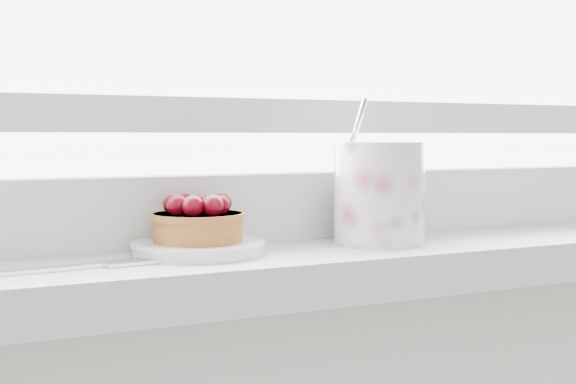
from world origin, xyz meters
TOP-DOWN VIEW (x-y plane):
  - saucer at (-0.09, 1.90)m, footprint 0.12×0.12m
  - raspberry_tart at (-0.09, 1.90)m, footprint 0.09×0.09m
  - floral_mug at (0.10, 1.89)m, footprint 0.14×0.12m
  - fork at (-0.22, 1.86)m, footprint 0.21×0.04m

SIDE VIEW (x-z plane):
  - fork at x=-0.22m, z-range 0.94..0.94m
  - saucer at x=-0.09m, z-range 0.94..0.95m
  - raspberry_tart at x=-0.09m, z-range 0.95..0.99m
  - floral_mug at x=0.10m, z-range 0.92..1.07m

